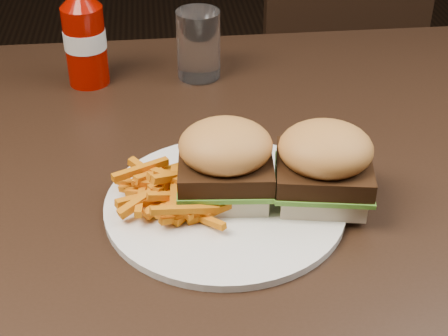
{
  "coord_description": "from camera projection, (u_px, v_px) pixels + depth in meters",
  "views": [
    {
      "loc": [
        -0.03,
        -0.74,
        1.24
      ],
      "look_at": [
        0.04,
        -0.09,
        0.8
      ],
      "focal_mm": 55.0,
      "sensor_mm": 36.0,
      "label": 1
    }
  ],
  "objects": [
    {
      "name": "ketchup_bottle",
      "position": [
        86.0,
        47.0,
        1.04
      ],
      "size": [
        0.08,
        0.08,
        0.13
      ],
      "primitive_type": "cylinder",
      "rotation": [
        0.0,
        0.0,
        0.29
      ],
      "color": "#890800",
      "rests_on": "dining_table"
    },
    {
      "name": "chair_far",
      "position": [
        316.0,
        103.0,
        1.68
      ],
      "size": [
        0.39,
        0.39,
        0.03
      ],
      "primitive_type": "cube",
      "rotation": [
        0.0,
        0.0,
        3.2
      ],
      "color": "black",
      "rests_on": "ground"
    },
    {
      "name": "dining_table",
      "position": [
        185.0,
        175.0,
        0.9
      ],
      "size": [
        1.2,
        0.8,
        0.04
      ],
      "primitive_type": "cube",
      "color": "black",
      "rests_on": "ground"
    },
    {
      "name": "fries_pile",
      "position": [
        176.0,
        190.0,
        0.78
      ],
      "size": [
        0.13,
        0.13,
        0.05
      ],
      "primitive_type": null,
      "rotation": [
        0.0,
        0.0,
        0.15
      ],
      "color": "orange",
      "rests_on": "plate"
    },
    {
      "name": "sandwich_half_a",
      "position": [
        225.0,
        186.0,
        0.8
      ],
      "size": [
        0.1,
        0.1,
        0.02
      ],
      "primitive_type": "cube",
      "rotation": [
        0.0,
        0.0,
        -0.09
      ],
      "color": "beige",
      "rests_on": "plate"
    },
    {
      "name": "tumbler",
      "position": [
        198.0,
        44.0,
        1.06
      ],
      "size": [
        0.07,
        0.07,
        0.11
      ],
      "primitive_type": "cylinder",
      "rotation": [
        0.0,
        0.0,
        0.11
      ],
      "color": "white",
      "rests_on": "dining_table"
    },
    {
      "name": "plate",
      "position": [
        225.0,
        205.0,
        0.8
      ],
      "size": [
        0.28,
        0.28,
        0.01
      ],
      "primitive_type": "cylinder",
      "color": "white",
      "rests_on": "dining_table"
    },
    {
      "name": "sandwich_half_b",
      "position": [
        322.0,
        189.0,
        0.8
      ],
      "size": [
        0.11,
        0.11,
        0.02
      ],
      "primitive_type": "cube",
      "rotation": [
        0.0,
        0.0,
        -0.17
      ],
      "color": "beige",
      "rests_on": "plate"
    }
  ]
}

